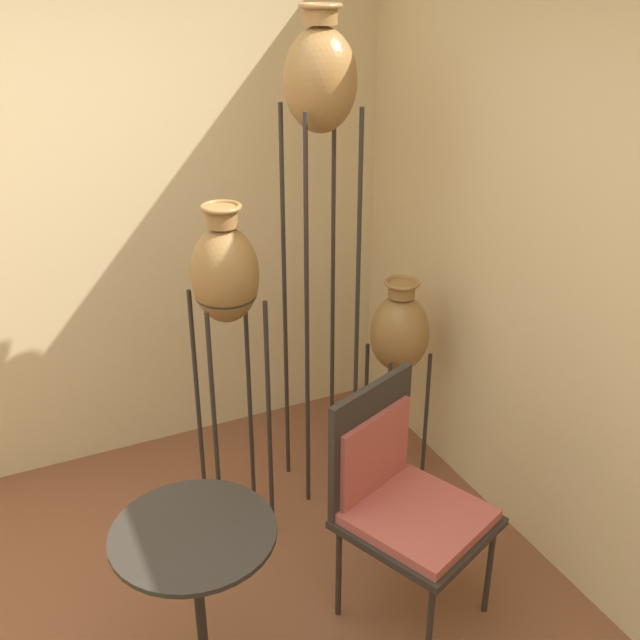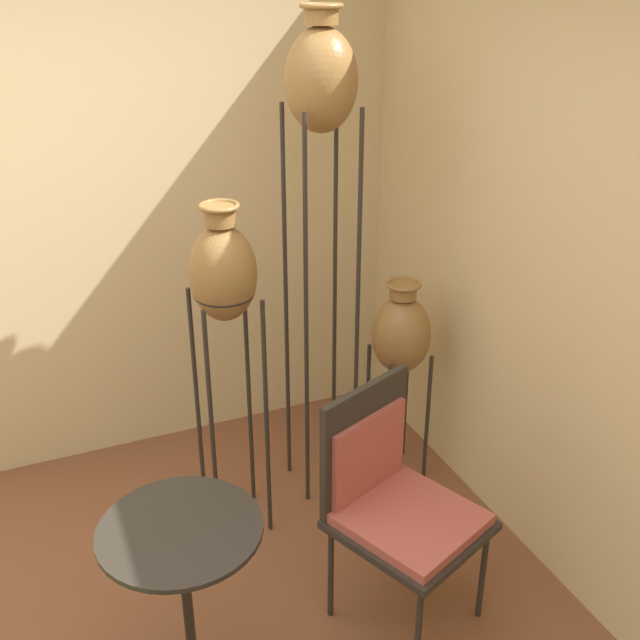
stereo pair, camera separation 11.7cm
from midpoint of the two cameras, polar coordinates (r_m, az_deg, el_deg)
name	(u,v)px [view 2 (the right image)]	position (r m, az deg, el deg)	size (l,w,h in m)	color
wall_back	(26,213)	(3.74, -20.68, 7.65)	(7.68, 0.06, 2.70)	#D1B784
wall_right	(633,297)	(2.83, 23.86, 1.62)	(0.06, 7.68, 2.70)	#D1B784
vase_stand_tall	(321,97)	(3.17, 1.19, 16.66)	(0.30, 0.30, 2.26)	#28231E
vase_stand_medium	(223,279)	(3.06, -6.29, 3.10)	(0.28, 0.28, 1.55)	#28231E
vase_stand_short	(401,335)	(3.61, 7.11, -1.19)	(0.29, 0.29, 1.06)	#28231E
chair	(393,495)	(2.95, 6.74, -13.11)	(0.64, 0.66, 0.97)	#28231E
side_table	(185,576)	(2.65, -8.97, -18.70)	(0.54, 0.54, 0.76)	#28231E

